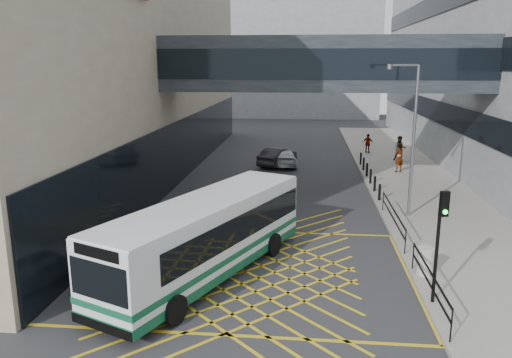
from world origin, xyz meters
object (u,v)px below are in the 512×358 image
(pedestrian_b, at_px, (400,148))
(traffic_light, at_px, (440,231))
(bus, at_px, (208,235))
(car_white, at_px, (108,267))
(pedestrian_c, at_px, (368,143))
(pedestrian_a, at_px, (399,158))
(car_silver, at_px, (284,157))
(litter_bin, at_px, (425,261))
(car_dark, at_px, (278,157))
(street_lamp, at_px, (411,132))

(pedestrian_b, bearing_deg, traffic_light, -94.07)
(bus, relative_size, car_white, 2.15)
(bus, distance_m, pedestrian_c, 27.04)
(car_white, xyz_separation_m, pedestrian_b, (13.91, 23.77, 0.35))
(pedestrian_a, bearing_deg, bus, 28.26)
(traffic_light, bearing_deg, bus, 152.32)
(traffic_light, bearing_deg, car_white, 163.79)
(car_white, bearing_deg, pedestrian_b, -141.35)
(pedestrian_b, bearing_deg, pedestrian_c, 125.26)
(car_silver, bearing_deg, litter_bin, 99.95)
(bus, distance_m, car_dark, 20.30)
(bus, relative_size, street_lamp, 1.40)
(car_silver, xyz_separation_m, litter_bin, (5.97, -19.81, -0.01))
(street_lamp, height_order, pedestrian_b, street_lamp)
(bus, xyz_separation_m, litter_bin, (7.76, 0.46, -0.87))
(traffic_light, xyz_separation_m, pedestrian_c, (1.09, 27.41, -1.59))
(traffic_light, relative_size, pedestrian_b, 1.93)
(traffic_light, xyz_separation_m, pedestrian_a, (2.31, 19.84, -1.41))
(car_dark, xyz_separation_m, street_lamp, (7.08, -12.61, 3.66))
(car_white, relative_size, car_dark, 1.10)
(street_lamp, bearing_deg, bus, -154.85)
(traffic_light, distance_m, street_lamp, 9.62)
(car_white, bearing_deg, bus, -176.95)
(car_white, bearing_deg, pedestrian_a, -144.90)
(litter_bin, height_order, pedestrian_a, pedestrian_a)
(car_dark, height_order, pedestrian_a, pedestrian_a)
(car_white, distance_m, street_lamp, 15.18)
(bus, height_order, litter_bin, bus)
(car_silver, bearing_deg, pedestrian_b, -173.77)
(car_dark, bearing_deg, pedestrian_c, -121.07)
(bus, distance_m, pedestrian_b, 24.76)
(car_dark, distance_m, street_lamp, 14.92)
(pedestrian_c, bearing_deg, bus, 96.65)
(bus, xyz_separation_m, pedestrian_a, (9.86, 18.05, -0.39))
(car_dark, height_order, car_silver, car_dark)
(car_white, bearing_deg, pedestrian_c, -134.69)
(street_lamp, distance_m, litter_bin, 8.09)
(street_lamp, xyz_separation_m, pedestrian_b, (2.28, 14.70, -3.24))
(bus, bearing_deg, traffic_light, 10.51)
(bus, height_order, pedestrian_a, bus)
(car_white, height_order, car_silver, car_white)
(car_dark, relative_size, pedestrian_c, 2.73)
(car_dark, bearing_deg, litter_bin, 130.66)
(car_silver, xyz_separation_m, pedestrian_c, (6.85, 5.35, 0.28))
(car_silver, distance_m, pedestrian_c, 8.69)
(traffic_light, relative_size, street_lamp, 0.50)
(pedestrian_a, bearing_deg, street_lamp, 48.93)
(bus, height_order, traffic_light, traffic_light)
(traffic_light, height_order, pedestrian_b, traffic_light)
(car_dark, bearing_deg, car_white, 100.80)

